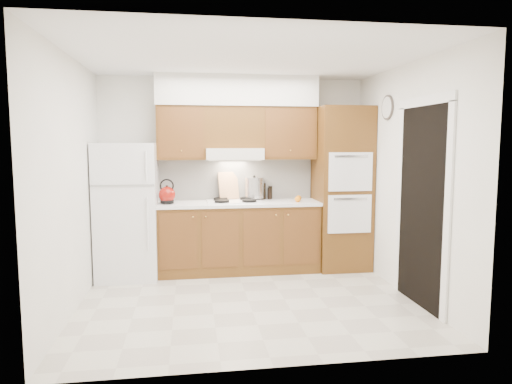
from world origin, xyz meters
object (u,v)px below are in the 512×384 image
at_px(fridge, 128,211).
at_px(stock_pot, 254,188).
at_px(oven_cabinet, 342,188).
at_px(kettle, 167,195).

distance_m(fridge, stock_pot, 1.70).
bearing_deg(fridge, oven_cabinet, 0.70).
bearing_deg(oven_cabinet, kettle, -179.05).
bearing_deg(fridge, stock_pot, 7.79).
xyz_separation_m(oven_cabinet, stock_pot, (-1.18, 0.19, 0.01)).
relative_size(oven_cabinet, kettle, 10.31).
relative_size(fridge, kettle, 8.06).
distance_m(oven_cabinet, kettle, 2.35).
bearing_deg(fridge, kettle, -0.44).
relative_size(oven_cabinet, stock_pot, 8.10).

